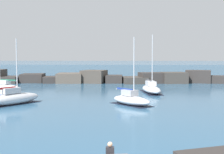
{
  "coord_description": "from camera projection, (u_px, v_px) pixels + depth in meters",
  "views": [
    {
      "loc": [
        0.03,
        -13.0,
        5.45
      ],
      "look_at": [
        -1.57,
        22.93,
        2.94
      ],
      "focal_mm": 50.0,
      "sensor_mm": 36.0,
      "label": 1
    }
  ],
  "objects": [
    {
      "name": "breakwater_jetty",
      "position": [
        121.0,
        78.0,
        61.97
      ],
      "size": [
        66.09,
        6.99,
        2.57
      ],
      "color": "#4C443D",
      "rests_on": "ground"
    },
    {
      "name": "sailboat_moored_4",
      "position": [
        3.0,
        87.0,
        48.2
      ],
      "size": [
        6.07,
        3.69,
        7.52
      ],
      "color": "silver",
      "rests_on": "ground"
    },
    {
      "name": "sailboat_moored_2",
      "position": [
        13.0,
        98.0,
        34.5
      ],
      "size": [
        5.29,
        6.54,
        7.31
      ],
      "color": "silver",
      "rests_on": "ground"
    },
    {
      "name": "sailboat_moored_3",
      "position": [
        131.0,
        99.0,
        34.33
      ],
      "size": [
        5.15,
        5.42,
        7.42
      ],
      "color": "white",
      "rests_on": "ground"
    },
    {
      "name": "open_sea_beyond",
      "position": [
        126.0,
        69.0,
        121.89
      ],
      "size": [
        400.0,
        116.0,
        0.01
      ],
      "color": "#235175",
      "rests_on": "ground"
    },
    {
      "name": "sailboat_moored_1",
      "position": [
        151.0,
        89.0,
        45.4
      ],
      "size": [
        3.12,
        7.71,
        8.41
      ],
      "color": "white",
      "rests_on": "ground"
    }
  ]
}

